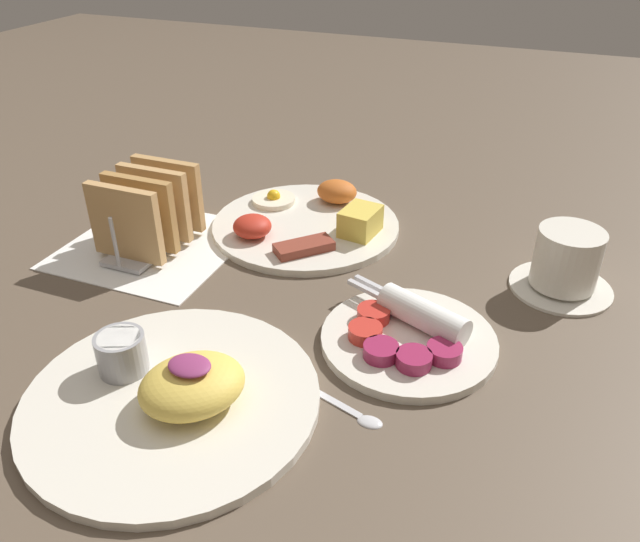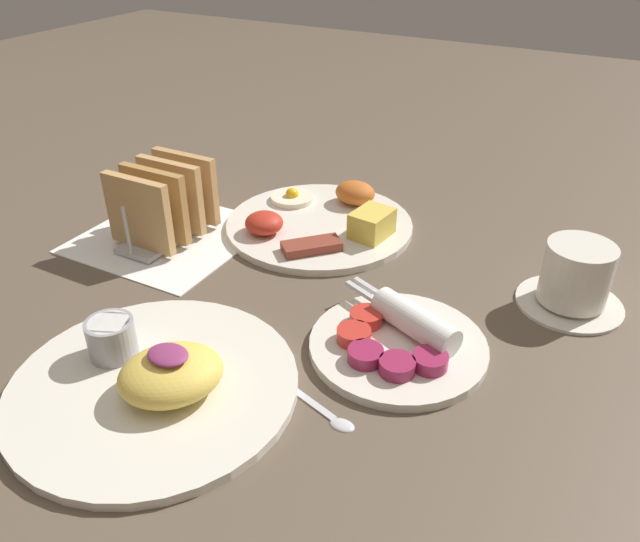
{
  "view_description": "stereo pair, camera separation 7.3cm",
  "coord_description": "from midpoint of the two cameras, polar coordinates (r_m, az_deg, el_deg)",
  "views": [
    {
      "loc": [
        0.3,
        -0.52,
        0.41
      ],
      "look_at": [
        0.07,
        0.05,
        0.03
      ],
      "focal_mm": 35.0,
      "sensor_mm": 36.0,
      "label": 1
    },
    {
      "loc": [
        0.37,
        -0.49,
        0.41
      ],
      "look_at": [
        0.07,
        0.05,
        0.03
      ],
      "focal_mm": 35.0,
      "sensor_mm": 36.0,
      "label": 2
    }
  ],
  "objects": [
    {
      "name": "ground_plane",
      "position": [
        0.74,
        -3.92,
        -2.48
      ],
      "size": [
        3.0,
        3.0,
        0.0
      ],
      "primitive_type": "plane",
      "color": "brown"
    },
    {
      "name": "napkin_flat",
      "position": [
        0.88,
        -11.38,
        3.11
      ],
      "size": [
        0.22,
        0.22,
        0.0
      ],
      "color": "white",
      "rests_on": "ground_plane"
    },
    {
      "name": "plate_breakfast",
      "position": [
        0.88,
        2.56,
        4.55
      ],
      "size": [
        0.26,
        0.26,
        0.05
      ],
      "color": "silver",
      "rests_on": "ground_plane"
    },
    {
      "name": "plate_condiments",
      "position": [
        0.66,
        10.36,
        -6.43
      ],
      "size": [
        0.19,
        0.19,
        0.04
      ],
      "color": "silver",
      "rests_on": "ground_plane"
    },
    {
      "name": "plate_foreground",
      "position": [
        0.61,
        -11.6,
        -9.7
      ],
      "size": [
        0.28,
        0.28,
        0.06
      ],
      "color": "silver",
      "rests_on": "ground_plane"
    },
    {
      "name": "toast_rack",
      "position": [
        0.85,
        -11.73,
        6.06
      ],
      "size": [
        0.1,
        0.15,
        0.1
      ],
      "color": "#B7B7BC",
      "rests_on": "ground_plane"
    },
    {
      "name": "coffee_cup",
      "position": [
        0.77,
        24.84,
        -0.71
      ],
      "size": [
        0.12,
        0.12,
        0.08
      ],
      "color": "silver",
      "rests_on": "ground_plane"
    },
    {
      "name": "teaspoon",
      "position": [
        0.59,
        3.32,
        -12.23
      ],
      "size": [
        0.13,
        0.05,
        0.01
      ],
      "color": "silver",
      "rests_on": "ground_plane"
    }
  ]
}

